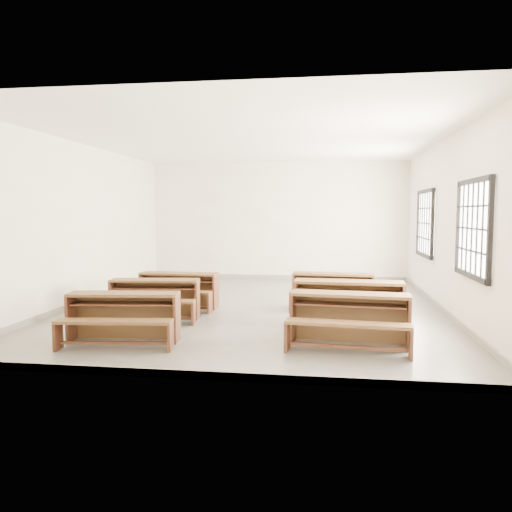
# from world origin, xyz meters

# --- Properties ---
(room) EXTENTS (8.50, 8.50, 3.20)m
(room) POSITION_xyz_m (0.09, 0.00, 2.14)
(room) COLOR slate
(room) RESTS_ON ground
(desk_set_0) EXTENTS (1.64, 0.98, 0.70)m
(desk_set_0) POSITION_xyz_m (-1.50, -2.83, 0.41)
(desk_set_0) COLOR brown
(desk_set_0) RESTS_ON ground
(desk_set_1) EXTENTS (1.60, 0.96, 0.68)m
(desk_set_1) POSITION_xyz_m (-1.59, -1.28, 0.40)
(desk_set_1) COLOR brown
(desk_set_1) RESTS_ON ground
(desk_set_2) EXTENTS (1.52, 0.82, 0.68)m
(desk_set_2) POSITION_xyz_m (-1.48, -0.25, 0.39)
(desk_set_2) COLOR brown
(desk_set_2) RESTS_ON ground
(desk_set_3) EXTENTS (1.69, 0.99, 0.73)m
(desk_set_3) POSITION_xyz_m (1.66, -2.59, 0.42)
(desk_set_3) COLOR brown
(desk_set_3) RESTS_ON ground
(desk_set_4) EXTENTS (1.74, 0.96, 0.76)m
(desk_set_4) POSITION_xyz_m (1.69, -1.60, 0.44)
(desk_set_4) COLOR brown
(desk_set_4) RESTS_ON ground
(desk_set_5) EXTENTS (1.57, 0.89, 0.69)m
(desk_set_5) POSITION_xyz_m (1.47, 0.02, 0.40)
(desk_set_5) COLOR brown
(desk_set_5) RESTS_ON ground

